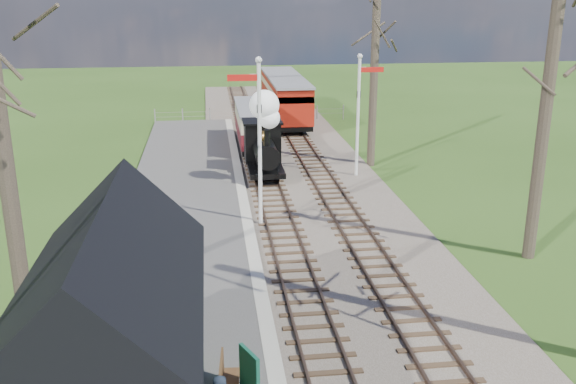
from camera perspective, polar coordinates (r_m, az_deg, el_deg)
name	(u,v)px	position (r m, az deg, el deg)	size (l,w,h in m)	color
distant_hills	(246,211)	(75.00, -3.76, -1.73)	(114.40, 48.00, 22.02)	#385B23
ballast_bed	(293,178)	(29.82, 0.44, 1.23)	(8.00, 60.00, 0.10)	brown
track_near	(265,178)	(29.67, -2.05, 1.24)	(1.60, 60.00, 0.15)	brown
track_far	(320,176)	(29.99, 2.90, 1.41)	(1.60, 60.00, 0.15)	brown
platform	(183,247)	(22.02, -9.30, -4.86)	(5.00, 44.00, 0.20)	#474442
coping_strip	(251,244)	(22.03, -3.30, -4.62)	(0.40, 44.00, 0.21)	#B2AD9E
station_shed	(115,349)	(12.18, -15.16, -13.29)	(3.25, 6.30, 4.78)	black
semaphore_near	(258,131)	(22.94, -2.72, 5.48)	(1.22, 0.24, 6.22)	silver
semaphore_far	(360,106)	(29.62, 6.41, 7.58)	(1.22, 0.24, 5.72)	silver
bare_trees	(353,116)	(17.21, 5.82, 6.77)	(15.51, 22.39, 12.00)	#382D23
fence_line	(251,114)	(43.19, -3.34, 6.97)	(12.60, 0.08, 1.00)	slate
locomotive	(264,139)	(29.35, -2.14, 4.75)	(1.66, 3.88, 4.16)	black
coach	(255,124)	(35.36, -2.98, 6.08)	(1.94, 6.65, 2.04)	black
red_carriage_a	(290,103)	(40.49, 0.19, 7.88)	(2.30, 5.70, 2.42)	black
red_carriage_b	(280,91)	(45.89, -0.70, 9.01)	(2.30, 5.70, 2.42)	black
sign_board	(250,375)	(13.86, -3.42, -15.89)	(0.39, 0.72, 1.11)	#104D39
bench	(225,381)	(14.06, -5.62, -16.38)	(0.49, 1.37, 0.77)	#4E321B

